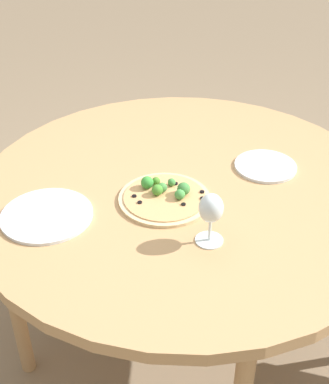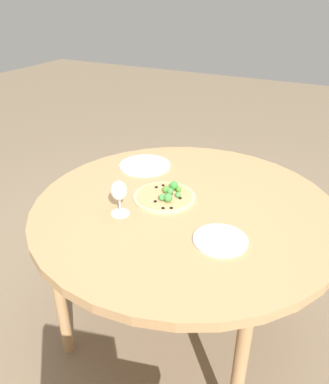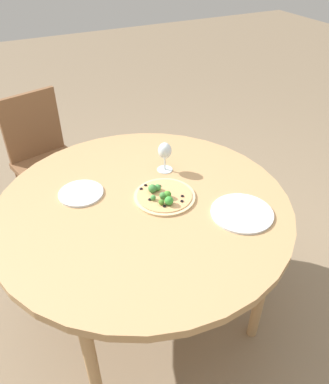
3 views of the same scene
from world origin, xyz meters
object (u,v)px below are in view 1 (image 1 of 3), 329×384
at_px(pizza, 165,196).
at_px(plate_far, 47,215).
at_px(plate_near, 265,166).
at_px(wine_glass, 211,210).

xyz_separation_m(pizza, plate_far, (-0.25, -0.25, -0.01)).
height_order(plate_near, plate_far, same).
height_order(pizza, plate_far, pizza).
distance_m(pizza, wine_glass, 0.25).
bearing_deg(wine_glass, plate_far, -162.47).
height_order(pizza, plate_near, pizza).
xyz_separation_m(pizza, wine_glass, (0.21, -0.11, 0.09)).
xyz_separation_m(plate_near, plate_far, (-0.44, -0.58, 0.00)).
xyz_separation_m(wine_glass, plate_far, (-0.46, -0.14, -0.10)).
bearing_deg(pizza, wine_glass, -27.52).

